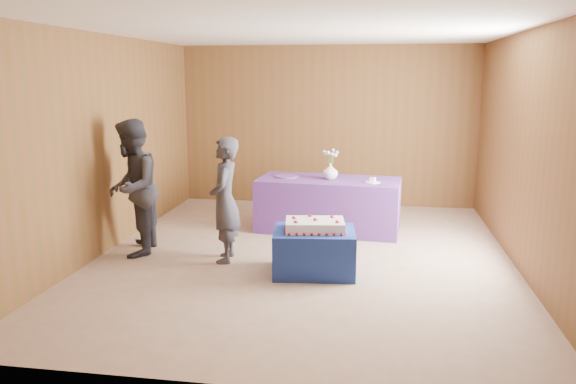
% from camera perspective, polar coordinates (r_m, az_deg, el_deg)
% --- Properties ---
extents(ground, '(6.00, 6.00, 0.00)m').
position_cam_1_polar(ground, '(6.97, 1.59, -6.59)').
color(ground, tan).
rests_on(ground, ground).
extents(room_shell, '(5.04, 6.04, 2.72)m').
position_cam_1_polar(room_shell, '(6.63, 1.68, 8.37)').
color(room_shell, brown).
rests_on(room_shell, ground).
extents(cake_table, '(0.97, 0.79, 0.50)m').
position_cam_1_polar(cake_table, '(6.36, 2.68, -6.05)').
color(cake_table, '#1B3F97').
rests_on(cake_table, ground).
extents(serving_table, '(2.07, 1.06, 0.75)m').
position_cam_1_polar(serving_table, '(8.08, 4.14, -1.29)').
color(serving_table, '#64328B').
rests_on(serving_table, ground).
extents(sheet_cake, '(0.73, 0.55, 0.16)m').
position_cam_1_polar(sheet_cake, '(6.26, 2.75, -3.39)').
color(sheet_cake, white).
rests_on(sheet_cake, cake_table).
extents(vase, '(0.24, 0.24, 0.23)m').
position_cam_1_polar(vase, '(7.98, 4.32, 2.12)').
color(vase, white).
rests_on(vase, serving_table).
extents(flower_spray, '(0.23, 0.22, 0.17)m').
position_cam_1_polar(flower_spray, '(7.95, 4.35, 3.96)').
color(flower_spray, '#326B2A').
rests_on(flower_spray, vase).
extents(platter, '(0.36, 0.36, 0.02)m').
position_cam_1_polar(platter, '(8.14, -0.17, 1.61)').
color(platter, '#68478E').
rests_on(platter, serving_table).
extents(plate, '(0.22, 0.22, 0.01)m').
position_cam_1_polar(plate, '(7.80, 8.58, 0.99)').
color(plate, white).
rests_on(plate, serving_table).
extents(cake_slice, '(0.09, 0.08, 0.09)m').
position_cam_1_polar(cake_slice, '(7.79, 8.59, 1.27)').
color(cake_slice, white).
rests_on(cake_slice, plate).
extents(knife, '(0.25, 0.12, 0.00)m').
position_cam_1_polar(knife, '(7.64, 9.13, 0.73)').
color(knife, '#B8B9BD').
rests_on(knife, serving_table).
extents(guest_left, '(0.43, 0.59, 1.49)m').
position_cam_1_polar(guest_left, '(6.68, -6.43, -0.81)').
color(guest_left, '#33333C').
rests_on(guest_left, ground).
extents(guest_right, '(0.78, 0.93, 1.68)m').
position_cam_1_polar(guest_right, '(7.14, -15.54, 0.40)').
color(guest_right, '#2E2F38').
rests_on(guest_right, ground).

